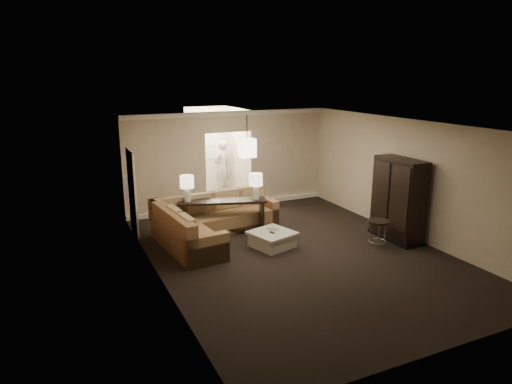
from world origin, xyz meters
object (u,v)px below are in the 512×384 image
drink_table (379,228)px  coffee_table (272,239)px  armoire (398,201)px  person (222,164)px  sectional_sofa (209,222)px  console_table (222,213)px

drink_table → coffee_table: bearing=156.4°
coffee_table → armoire: bearing=-15.0°
coffee_table → person: (0.64, 4.84, 0.80)m
armoire → drink_table: bearing=-164.7°
armoire → sectional_sofa: bearing=153.5°
console_table → drink_table: bearing=-21.6°
sectional_sofa → console_table: bearing=17.2°
console_table → drink_table: 3.72m
armoire → coffee_table: bearing=165.0°
coffee_table → sectional_sofa: bearing=132.0°
console_table → person: (1.31, 3.45, 0.49)m
sectional_sofa → armoire: bearing=-32.0°
sectional_sofa → drink_table: 3.95m
coffee_table → drink_table: (2.21, -0.96, 0.25)m
console_table → armoire: (3.57, -2.16, 0.43)m
drink_table → sectional_sofa: bearing=146.6°
drink_table → console_table: bearing=140.9°
coffee_table → drink_table: drink_table is taller
sectional_sofa → person: person is taller
coffee_table → person: bearing=82.5°
sectional_sofa → drink_table: sectional_sofa is taller
console_table → armoire: bearing=-13.7°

